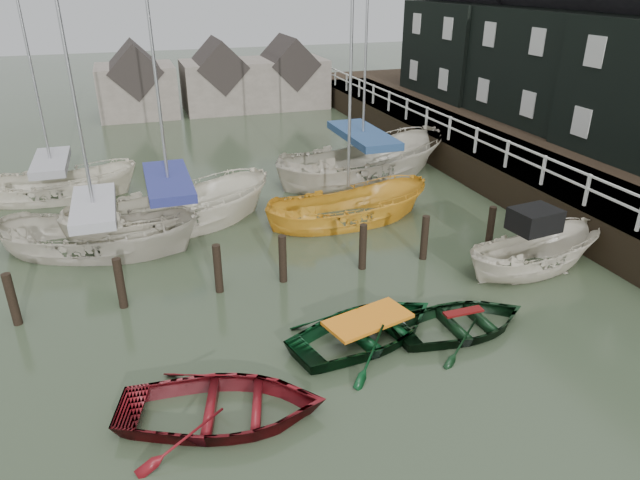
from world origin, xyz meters
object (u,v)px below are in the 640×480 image
object	(u,v)px
rowboat_red	(224,418)
sailboat_b	(173,225)
motorboat	(531,266)
sailboat_c	(347,220)
sailboat_a	(101,248)
sailboat_d	(362,176)
rowboat_dkgreen	(461,330)
sailboat_e	(58,196)
rowboat_green	(367,339)

from	to	relation	value
rowboat_red	sailboat_b	distance (m)	9.85
motorboat	sailboat_c	distance (m)	6.40
sailboat_a	sailboat_d	bearing A→B (deg)	-49.95
sailboat_b	rowboat_red	bearing A→B (deg)	168.95
sailboat_d	sailboat_b	bearing A→B (deg)	98.23
rowboat_dkgreen	sailboat_e	world-z (taller)	sailboat_e
sailboat_c	sailboat_d	world-z (taller)	sailboat_d
rowboat_dkgreen	motorboat	size ratio (longest dim) A/B	0.74
motorboat	sailboat_d	world-z (taller)	sailboat_d
rowboat_green	sailboat_e	world-z (taller)	sailboat_e
sailboat_a	sailboat_c	xyz separation A→B (m)	(8.20, -0.22, -0.05)
sailboat_a	sailboat_b	distance (m)	2.60
sailboat_b	sailboat_d	xyz separation A→B (m)	(8.15, 2.83, -0.00)
sailboat_a	sailboat_b	size ratio (longest dim) A/B	0.95
sailboat_a	rowboat_green	bearing A→B (deg)	-120.61
rowboat_green	rowboat_dkgreen	bearing A→B (deg)	-113.79
rowboat_red	sailboat_e	size ratio (longest dim) A/B	0.37
motorboat	sailboat_a	distance (m)	13.13
motorboat	rowboat_dkgreen	bearing A→B (deg)	113.61
motorboat	sailboat_d	xyz separation A→B (m)	(-1.49, 9.38, -0.03)
rowboat_dkgreen	sailboat_d	xyz separation A→B (m)	(2.14, 11.50, 0.06)
rowboat_green	sailboat_e	size ratio (longest dim) A/B	0.36
rowboat_green	sailboat_a	bearing A→B (deg)	25.54
rowboat_green	motorboat	bearing A→B (deg)	-88.28
motorboat	rowboat_red	bearing A→B (deg)	102.22
rowboat_dkgreen	sailboat_b	world-z (taller)	sailboat_b
sailboat_d	rowboat_green	bearing A→B (deg)	147.28
rowboat_red	sailboat_a	world-z (taller)	sailboat_a
rowboat_green	sailboat_c	size ratio (longest dim) A/B	0.35
rowboat_dkgreen	sailboat_a	distance (m)	11.22
rowboat_dkgreen	sailboat_d	size ratio (longest dim) A/B	0.27
sailboat_d	rowboat_red	bearing A→B (deg)	136.37
rowboat_dkgreen	sailboat_a	bearing A→B (deg)	46.19
sailboat_c	sailboat_a	bearing A→B (deg)	86.07
rowboat_dkgreen	sailboat_c	bearing A→B (deg)	-0.68
motorboat	sailboat_e	world-z (taller)	sailboat_e
motorboat	sailboat_b	bearing A→B (deg)	49.16
sailboat_d	rowboat_dkgreen	bearing A→B (deg)	158.57
rowboat_red	sailboat_a	xyz separation A→B (m)	(-2.33, 8.68, 0.07)
motorboat	sailboat_b	distance (m)	11.66
sailboat_d	sailboat_e	xyz separation A→B (m)	(-12.12, 1.50, 0.01)
rowboat_dkgreen	rowboat_red	bearing A→B (deg)	99.25
sailboat_d	motorboat	bearing A→B (deg)	178.16
rowboat_green	motorboat	size ratio (longest dim) A/B	0.83
rowboat_green	sailboat_c	bearing A→B (deg)	-32.08
rowboat_dkgreen	sailboat_c	world-z (taller)	sailboat_c
motorboat	sailboat_c	world-z (taller)	sailboat_c
sailboat_b	sailboat_e	size ratio (longest dim) A/B	1.13
rowboat_green	motorboat	distance (m)	6.20
rowboat_green	motorboat	xyz separation A→B (m)	(5.95, 1.75, 0.09)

